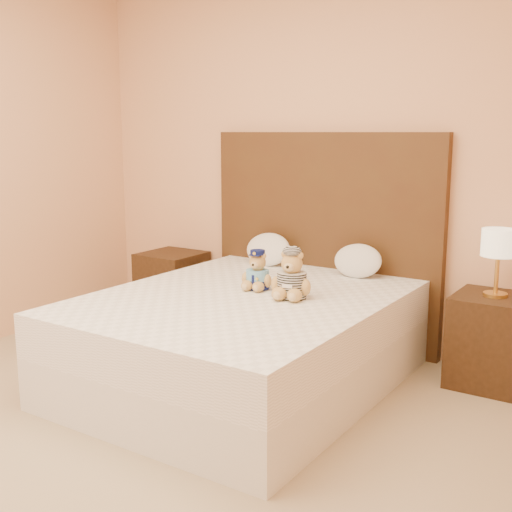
{
  "coord_description": "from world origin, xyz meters",
  "views": [
    {
      "loc": [
        2.09,
        -1.83,
        1.5
      ],
      "look_at": [
        -0.08,
        1.45,
        0.74
      ],
      "focal_mm": 45.0,
      "sensor_mm": 36.0,
      "label": 1
    }
  ],
  "objects_px": {
    "nightstand_right": "(492,341)",
    "lamp": "(499,246)",
    "teddy_police": "(258,270)",
    "pillow_left": "(268,248)",
    "bed": "(244,340)",
    "teddy_prisoner": "(292,274)",
    "pillow_right": "(358,259)",
    "nightstand_left": "(172,286)"
  },
  "relations": [
    {
      "from": "nightstand_left",
      "to": "teddy_prisoner",
      "type": "distance_m",
      "value": 1.72
    },
    {
      "from": "bed",
      "to": "nightstand_left",
      "type": "bearing_deg",
      "value": 147.38
    },
    {
      "from": "pillow_right",
      "to": "teddy_police",
      "type": "bearing_deg",
      "value": -119.24
    },
    {
      "from": "nightstand_right",
      "to": "pillow_right",
      "type": "height_order",
      "value": "pillow_right"
    },
    {
      "from": "teddy_prisoner",
      "to": "nightstand_right",
      "type": "bearing_deg",
      "value": 24.45
    },
    {
      "from": "nightstand_right",
      "to": "pillow_right",
      "type": "bearing_deg",
      "value": 178.09
    },
    {
      "from": "nightstand_left",
      "to": "teddy_police",
      "type": "distance_m",
      "value": 1.44
    },
    {
      "from": "nightstand_right",
      "to": "pillow_right",
      "type": "relative_size",
      "value": 1.64
    },
    {
      "from": "teddy_prisoner",
      "to": "pillow_right",
      "type": "height_order",
      "value": "teddy_prisoner"
    },
    {
      "from": "bed",
      "to": "pillow_right",
      "type": "relative_size",
      "value": 5.95
    },
    {
      "from": "pillow_right",
      "to": "nightstand_right",
      "type": "bearing_deg",
      "value": -1.91
    },
    {
      "from": "pillow_right",
      "to": "pillow_left",
      "type": "bearing_deg",
      "value": 180.0
    },
    {
      "from": "bed",
      "to": "teddy_police",
      "type": "height_order",
      "value": "teddy_police"
    },
    {
      "from": "teddy_police",
      "to": "teddy_prisoner",
      "type": "xyz_separation_m",
      "value": [
        0.28,
        -0.07,
        0.02
      ]
    },
    {
      "from": "teddy_police",
      "to": "pillow_left",
      "type": "bearing_deg",
      "value": 110.53
    },
    {
      "from": "lamp",
      "to": "pillow_left",
      "type": "bearing_deg",
      "value": 178.93
    },
    {
      "from": "nightstand_left",
      "to": "teddy_police",
      "type": "height_order",
      "value": "teddy_police"
    },
    {
      "from": "bed",
      "to": "lamp",
      "type": "distance_m",
      "value": 1.59
    },
    {
      "from": "bed",
      "to": "pillow_right",
      "type": "bearing_deg",
      "value": 67.0
    },
    {
      "from": "nightstand_left",
      "to": "teddy_police",
      "type": "relative_size",
      "value": 2.28
    },
    {
      "from": "lamp",
      "to": "teddy_police",
      "type": "bearing_deg",
      "value": -153.65
    },
    {
      "from": "teddy_police",
      "to": "teddy_prisoner",
      "type": "relative_size",
      "value": 0.85
    },
    {
      "from": "nightstand_right",
      "to": "lamp",
      "type": "distance_m",
      "value": 0.57
    },
    {
      "from": "lamp",
      "to": "teddy_police",
      "type": "xyz_separation_m",
      "value": [
        -1.27,
        -0.63,
        -0.18
      ]
    },
    {
      "from": "bed",
      "to": "teddy_prisoner",
      "type": "xyz_separation_m",
      "value": [
        0.27,
        0.1,
        0.42
      ]
    },
    {
      "from": "teddy_police",
      "to": "bed",
      "type": "bearing_deg",
      "value": -91.78
    },
    {
      "from": "bed",
      "to": "lamp",
      "type": "relative_size",
      "value": 5.0
    },
    {
      "from": "nightstand_left",
      "to": "pillow_right",
      "type": "relative_size",
      "value": 1.64
    },
    {
      "from": "pillow_left",
      "to": "bed",
      "type": "bearing_deg",
      "value": -66.83
    },
    {
      "from": "bed",
      "to": "pillow_right",
      "type": "xyz_separation_m",
      "value": [
        0.35,
        0.83,
        0.39
      ]
    },
    {
      "from": "bed",
      "to": "pillow_left",
      "type": "distance_m",
      "value": 0.99
    },
    {
      "from": "bed",
      "to": "pillow_left",
      "type": "relative_size",
      "value": 5.63
    },
    {
      "from": "nightstand_left",
      "to": "pillow_right",
      "type": "height_order",
      "value": "pillow_right"
    },
    {
      "from": "lamp",
      "to": "nightstand_left",
      "type": "bearing_deg",
      "value": 180.0
    },
    {
      "from": "lamp",
      "to": "bed",
      "type": "bearing_deg",
      "value": -147.38
    },
    {
      "from": "nightstand_right",
      "to": "teddy_prisoner",
      "type": "distance_m",
      "value": 1.27
    },
    {
      "from": "teddy_police",
      "to": "pillow_left",
      "type": "relative_size",
      "value": 0.68
    },
    {
      "from": "lamp",
      "to": "pillow_left",
      "type": "xyz_separation_m",
      "value": [
        -1.61,
        0.03,
        -0.17
      ]
    },
    {
      "from": "bed",
      "to": "nightstand_left",
      "type": "height_order",
      "value": "same"
    },
    {
      "from": "nightstand_right",
      "to": "teddy_police",
      "type": "distance_m",
      "value": 1.47
    },
    {
      "from": "nightstand_left",
      "to": "nightstand_right",
      "type": "xyz_separation_m",
      "value": [
        2.5,
        0.0,
        0.0
      ]
    },
    {
      "from": "nightstand_right",
      "to": "lamp",
      "type": "height_order",
      "value": "lamp"
    }
  ]
}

